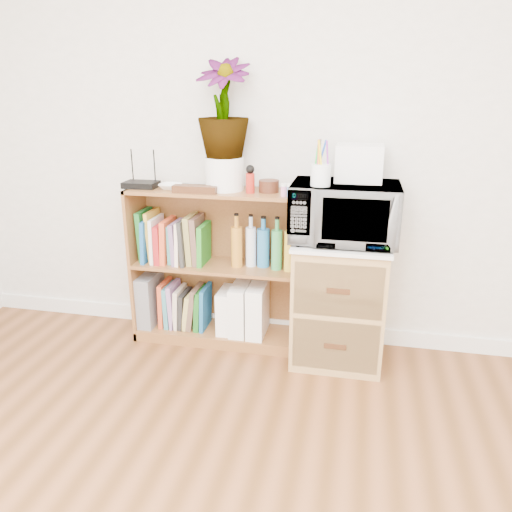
# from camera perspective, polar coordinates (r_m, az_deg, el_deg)

# --- Properties ---
(skirting_board) EXTENTS (4.00, 0.02, 0.10)m
(skirting_board) POSITION_cam_1_polar(r_m,az_deg,el_deg) (3.24, 2.23, -8.00)
(skirting_board) COLOR white
(skirting_board) RESTS_ON ground
(bookshelf) EXTENTS (1.00, 0.30, 0.95)m
(bookshelf) POSITION_cam_1_polar(r_m,az_deg,el_deg) (3.02, -4.69, -1.33)
(bookshelf) COLOR brown
(bookshelf) RESTS_ON ground
(wicker_unit) EXTENTS (0.50, 0.45, 0.70)m
(wicker_unit) POSITION_cam_1_polar(r_m,az_deg,el_deg) (2.88, 9.45, -5.23)
(wicker_unit) COLOR #9E7542
(wicker_unit) RESTS_ON ground
(microwave) EXTENTS (0.57, 0.39, 0.31)m
(microwave) POSITION_cam_1_polar(r_m,az_deg,el_deg) (2.70, 10.04, 4.92)
(microwave) COLOR white
(microwave) RESTS_ON wicker_unit
(pen_cup) EXTENTS (0.10, 0.10, 0.11)m
(pen_cup) POSITION_cam_1_polar(r_m,az_deg,el_deg) (2.58, 7.40, 9.17)
(pen_cup) COLOR white
(pen_cup) RESTS_ON microwave
(small_appliance) EXTENTS (0.24, 0.20, 0.19)m
(small_appliance) POSITION_cam_1_polar(r_m,az_deg,el_deg) (2.73, 11.70, 10.37)
(small_appliance) COLOR white
(small_appliance) RESTS_ON microwave
(router) EXTENTS (0.19, 0.13, 0.04)m
(router) POSITION_cam_1_polar(r_m,az_deg,el_deg) (3.02, -13.01, 7.96)
(router) COLOR black
(router) RESTS_ON bookshelf
(white_bowl) EXTENTS (0.13, 0.13, 0.03)m
(white_bowl) POSITION_cam_1_polar(r_m,az_deg,el_deg) (2.94, -9.75, 7.84)
(white_bowl) COLOR white
(white_bowl) RESTS_ON bookshelf
(plant_pot) EXTENTS (0.22, 0.22, 0.19)m
(plant_pot) POSITION_cam_1_polar(r_m,az_deg,el_deg) (2.87, -3.62, 9.39)
(plant_pot) COLOR white
(plant_pot) RESTS_ON bookshelf
(potted_plant) EXTENTS (0.30, 0.30, 0.53)m
(potted_plant) POSITION_cam_1_polar(r_m,az_deg,el_deg) (2.84, -3.77, 16.51)
(potted_plant) COLOR #307930
(potted_plant) RESTS_ON plant_pot
(trinket_box) EXTENTS (0.25, 0.06, 0.04)m
(trinket_box) POSITION_cam_1_polar(r_m,az_deg,el_deg) (2.82, -6.99, 7.58)
(trinket_box) COLOR #3A1C0F
(trinket_box) RESTS_ON bookshelf
(kokeshi_doll) EXTENTS (0.05, 0.05, 0.11)m
(kokeshi_doll) POSITION_cam_1_polar(r_m,az_deg,el_deg) (2.78, -0.67, 8.32)
(kokeshi_doll) COLOR #A61D14
(kokeshi_doll) RESTS_ON bookshelf
(wooden_bowl) EXTENTS (0.11, 0.11, 0.07)m
(wooden_bowl) POSITION_cam_1_polar(r_m,az_deg,el_deg) (2.82, 1.49, 7.99)
(wooden_bowl) COLOR #3D1D10
(wooden_bowl) RESTS_ON bookshelf
(paint_jars) EXTENTS (0.11, 0.04, 0.06)m
(paint_jars) POSITION_cam_1_polar(r_m,az_deg,el_deg) (2.70, 3.85, 7.35)
(paint_jars) COLOR pink
(paint_jars) RESTS_ON bookshelf
(file_box) EXTENTS (0.10, 0.26, 0.33)m
(file_box) POSITION_cam_1_polar(r_m,az_deg,el_deg) (3.25, -11.98, -4.75)
(file_box) COLOR slate
(file_box) RESTS_ON bookshelf
(magazine_holder_left) EXTENTS (0.09, 0.22, 0.27)m
(magazine_holder_left) POSITION_cam_1_polar(r_m,az_deg,el_deg) (3.10, -3.37, -6.18)
(magazine_holder_left) COLOR white
(magazine_holder_left) RESTS_ON bookshelf
(magazine_holder_mid) EXTENTS (0.10, 0.25, 0.31)m
(magazine_holder_mid) POSITION_cam_1_polar(r_m,az_deg,el_deg) (3.07, -1.80, -6.00)
(magazine_holder_mid) COLOR white
(magazine_holder_mid) RESTS_ON bookshelf
(magazine_holder_right) EXTENTS (0.10, 0.25, 0.32)m
(magazine_holder_right) POSITION_cam_1_polar(r_m,az_deg,el_deg) (3.05, 0.19, -6.11)
(magazine_holder_right) COLOR white
(magazine_holder_right) RESTS_ON bookshelf
(cookbooks) EXTENTS (0.42, 0.20, 0.31)m
(cookbooks) POSITION_cam_1_polar(r_m,az_deg,el_deg) (3.05, -9.40, 1.84)
(cookbooks) COLOR #1D6E29
(cookbooks) RESTS_ON bookshelf
(liquor_bottles) EXTENTS (0.45, 0.07, 0.31)m
(liquor_bottles) POSITION_cam_1_polar(r_m,az_deg,el_deg) (2.89, 1.57, 1.42)
(liquor_bottles) COLOR #C27C24
(liquor_bottles) RESTS_ON bookshelf
(lower_books) EXTENTS (0.30, 0.19, 0.29)m
(lower_books) POSITION_cam_1_polar(r_m,az_deg,el_deg) (3.19, -8.12, -5.70)
(lower_books) COLOR #CB4623
(lower_books) RESTS_ON bookshelf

